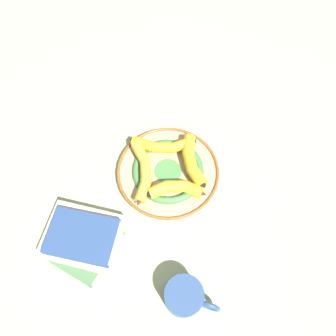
{
  "coord_description": "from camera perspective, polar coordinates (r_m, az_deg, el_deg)",
  "views": [
    {
      "loc": [
        0.25,
        -0.39,
        0.87
      ],
      "look_at": [
        0.03,
        -0.03,
        0.04
      ],
      "focal_mm": 35.0,
      "sensor_mm": 36.0,
      "label": 1
    }
  ],
  "objects": [
    {
      "name": "coffee_mug",
      "position": [
        0.84,
        2.95,
        -21.48
      ],
      "size": [
        0.14,
        0.09,
        0.08
      ],
      "rotation": [
        0.0,
        0.0,
        0.2
      ],
      "color": "#335184",
      "rests_on": "ground_plane"
    },
    {
      "name": "ground_plane",
      "position": [
        0.99,
        -0.5,
        1.26
      ],
      "size": [
        2.8,
        2.8,
        0.0
      ],
      "primitive_type": "plane",
      "color": "#B2C693"
    },
    {
      "name": "banana_d",
      "position": [
        0.96,
        -1.08,
        3.98
      ],
      "size": [
        0.18,
        0.12,
        0.03
      ],
      "rotation": [
        0.0,
        0.0,
        -5.75
      ],
      "color": "gold",
      "rests_on": "decorative_bowl"
    },
    {
      "name": "banana_b",
      "position": [
        0.89,
        1.52,
        -3.56
      ],
      "size": [
        0.15,
        0.1,
        0.03
      ],
      "rotation": [
        0.0,
        0.0,
        -2.58
      ],
      "color": "yellow",
      "rests_on": "decorative_bowl"
    },
    {
      "name": "banana_a",
      "position": [
        0.93,
        4.1,
        1.46
      ],
      "size": [
        0.13,
        0.15,
        0.04
      ],
      "rotation": [
        0.0,
        0.0,
        -0.83
      ],
      "color": "gold",
      "rests_on": "decorative_bowl"
    },
    {
      "name": "decorative_bowl",
      "position": [
        0.95,
        0.0,
        -0.62
      ],
      "size": [
        0.3,
        0.3,
        0.03
      ],
      "color": "tan",
      "rests_on": "ground_plane"
    },
    {
      "name": "book_stack",
      "position": [
        0.89,
        -14.59,
        -11.88
      ],
      "size": [
        0.23,
        0.2,
        0.08
      ],
      "rotation": [
        0.0,
        0.0,
        0.22
      ],
      "color": "#4C754C",
      "rests_on": "ground_plane"
    },
    {
      "name": "banana_c",
      "position": [
        0.92,
        -4.34,
        -0.76
      ],
      "size": [
        0.13,
        0.17,
        0.03
      ],
      "rotation": [
        0.0,
        0.0,
        -4.07
      ],
      "color": "gold",
      "rests_on": "decorative_bowl"
    }
  ]
}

